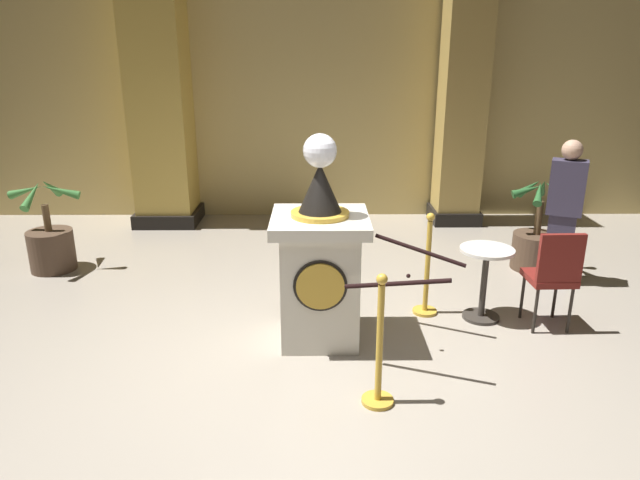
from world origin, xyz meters
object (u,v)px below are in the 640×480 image
(potted_palm_left, at_px, (51,243))
(cafe_chair_red, at_px, (554,272))
(stanchion_near, at_px, (379,360))
(stanchion_far, at_px, (427,279))
(bystander_guest, at_px, (564,210))
(potted_palm_right, at_px, (536,242))
(cafe_table, at_px, (485,275))
(pedestal_clock, at_px, (320,264))

(potted_palm_left, height_order, cafe_chair_red, potted_palm_left)
(stanchion_near, bearing_deg, stanchion_far, 67.55)
(bystander_guest, relative_size, cafe_chair_red, 1.66)
(potted_palm_right, bearing_deg, stanchion_far, -141.48)
(stanchion_far, bearing_deg, bystander_guest, 26.14)
(cafe_chair_red, bearing_deg, stanchion_near, -145.63)
(potted_palm_right, bearing_deg, potted_palm_left, 179.99)
(stanchion_far, height_order, cafe_table, stanchion_far)
(bystander_guest, xyz_separation_m, cafe_chair_red, (-0.53, -1.14, -0.27))
(pedestal_clock, distance_m, potted_palm_right, 3.11)
(stanchion_far, bearing_deg, stanchion_near, -112.45)
(potted_palm_right, xyz_separation_m, bystander_guest, (0.09, -0.42, 0.51))
(potted_palm_left, bearing_deg, bystander_guest, -4.12)
(pedestal_clock, xyz_separation_m, potted_palm_right, (2.56, 1.72, -0.39))
(potted_palm_left, xyz_separation_m, cafe_table, (4.72, -1.33, 0.13))
(stanchion_near, bearing_deg, cafe_chair_red, 34.37)
(cafe_table, relative_size, cafe_chair_red, 0.75)
(stanchion_near, relative_size, cafe_chair_red, 1.07)
(pedestal_clock, relative_size, potted_palm_left, 1.65)
(pedestal_clock, height_order, potted_palm_left, pedestal_clock)
(stanchion_near, bearing_deg, cafe_table, 50.39)
(cafe_table, bearing_deg, stanchion_near, -129.61)
(stanchion_far, relative_size, potted_palm_right, 0.92)
(potted_palm_left, height_order, bystander_guest, bystander_guest)
(cafe_table, bearing_deg, cafe_chair_red, -22.23)
(cafe_table, bearing_deg, stanchion_far, 166.58)
(stanchion_near, xyz_separation_m, cafe_chair_red, (1.70, 1.16, 0.22))
(potted_palm_right, bearing_deg, cafe_table, -126.67)
(potted_palm_left, xyz_separation_m, bystander_guest, (5.80, -0.42, 0.52))
(cafe_chair_red, bearing_deg, potted_palm_left, 163.54)
(stanchion_far, height_order, bystander_guest, bystander_guest)
(stanchion_near, relative_size, bystander_guest, 0.64)
(stanchion_near, relative_size, potted_palm_right, 0.92)
(stanchion_far, distance_m, cafe_table, 0.55)
(stanchion_far, bearing_deg, potted_palm_right, 38.52)
(potted_palm_left, bearing_deg, cafe_chair_red, -16.46)
(cafe_table, xyz_separation_m, cafe_chair_red, (0.55, -0.23, 0.12))
(stanchion_near, xyz_separation_m, cafe_table, (1.15, 1.39, 0.10))
(stanchion_near, height_order, potted_palm_right, potted_palm_right)
(potted_palm_left, height_order, potted_palm_right, potted_palm_right)
(pedestal_clock, xyz_separation_m, potted_palm_left, (-3.15, 1.72, -0.39))
(stanchion_far, distance_m, bystander_guest, 1.85)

